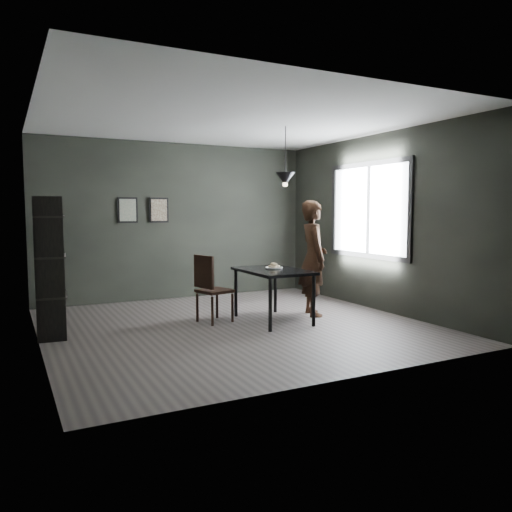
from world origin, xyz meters
name	(u,v)px	position (x,y,z in m)	size (l,w,h in m)	color
ground	(235,325)	(0.00, 0.00, 0.00)	(5.00, 5.00, 0.00)	#3C3734
back_wall	(177,221)	(0.00, 2.50, 1.40)	(5.00, 0.10, 2.80)	black
ceiling	(234,120)	(0.00, 0.00, 2.80)	(5.00, 5.00, 0.02)	silver
window_assembly	(368,210)	(2.47, 0.20, 1.60)	(0.04, 1.96, 1.56)	white
cafe_table	(273,275)	(0.60, 0.00, 0.67)	(0.80, 1.20, 0.75)	black
white_plate	(274,268)	(0.67, 0.09, 0.76)	(0.23, 0.23, 0.01)	silver
donut_pile	(274,266)	(0.67, 0.09, 0.79)	(0.17, 0.18, 0.08)	#F2E3BC
woman	(313,258)	(1.35, 0.11, 0.87)	(0.64, 0.42, 1.74)	black
wood_chair	(210,284)	(-0.25, 0.31, 0.55)	(0.51, 0.51, 0.97)	black
shelf_unit	(50,268)	(-2.32, 0.48, 0.88)	(0.33, 0.59, 1.76)	black
pendant_lamp	(285,179)	(0.85, 0.10, 2.05)	(0.28, 0.28, 0.86)	black
framed_print_left	(128,210)	(-0.90, 2.47, 1.60)	(0.34, 0.04, 0.44)	black
framed_print_right	(159,210)	(-0.35, 2.47, 1.60)	(0.34, 0.04, 0.44)	black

